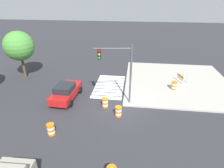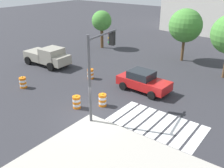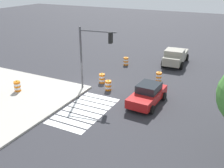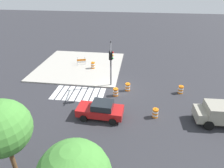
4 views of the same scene
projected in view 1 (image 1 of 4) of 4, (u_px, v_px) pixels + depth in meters
name	position (u px, v px, depth m)	size (l,w,h in m)	color
ground_plane	(123.00, 106.00, 17.00)	(120.00, 120.00, 0.00)	#2D2D33
sidewalk_corner	(177.00, 82.00, 21.63)	(12.00, 12.00, 0.15)	#ADA89E
crosswalk_stripes	(109.00, 86.00, 20.76)	(5.85, 3.20, 0.02)	silver
sports_car	(66.00, 92.00, 17.88)	(4.38, 2.30, 1.63)	red
traffic_barrel_near_corner	(105.00, 103.00, 16.75)	(0.56, 0.56, 1.02)	orange
traffic_barrel_crosswalk_end	(51.00, 129.00, 13.44)	(0.56, 0.56, 1.02)	orange
traffic_barrel_median_far	(118.00, 111.00, 15.49)	(0.56, 0.56, 1.02)	orange
traffic_barrel_on_sidewalk	(174.00, 85.00, 19.57)	(0.56, 0.56, 1.02)	orange
construction_barricade	(182.00, 77.00, 21.19)	(1.42, 1.13, 1.00)	silver
traffic_light_pole	(118.00, 65.00, 15.72)	(0.75, 3.27, 5.50)	#4C4C51
street_tree_streetside_near	(19.00, 46.00, 21.21)	(3.43, 3.43, 5.71)	brown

